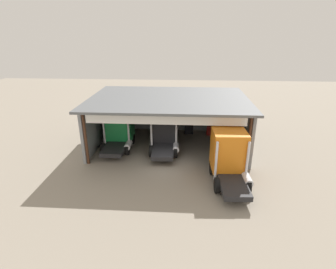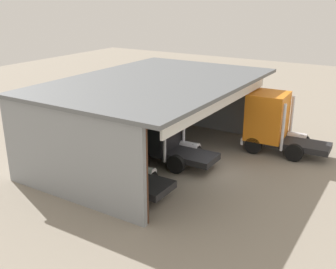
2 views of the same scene
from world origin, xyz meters
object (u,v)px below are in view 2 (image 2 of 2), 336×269
(truck_black_center_bay, at_px, (161,132))
(truck_orange_yard_outside, at_px, (272,122))
(truck_green_center_left_bay, at_px, (110,156))
(tool_cart, at_px, (126,130))
(oil_drum, at_px, (148,123))

(truck_black_center_bay, height_order, truck_orange_yard_outside, truck_orange_yard_outside)
(truck_green_center_left_bay, xyz_separation_m, truck_black_center_bay, (4.30, -0.27, 0.09))
(truck_black_center_bay, height_order, tool_cart, truck_black_center_bay)
(tool_cart, bearing_deg, oil_drum, -8.71)
(truck_green_center_left_bay, relative_size, truck_orange_yard_outside, 0.94)
(truck_green_center_left_bay, height_order, tool_cart, truck_green_center_left_bay)
(truck_black_center_bay, bearing_deg, tool_cart, 61.23)
(truck_orange_yard_outside, bearing_deg, oil_drum, 91.29)
(oil_drum, relative_size, tool_cart, 0.90)
(truck_black_center_bay, xyz_separation_m, tool_cart, (2.29, 4.31, -1.31))
(truck_orange_yard_outside, relative_size, oil_drum, 5.84)
(oil_drum, distance_m, tool_cart, 2.19)
(truck_green_center_left_bay, height_order, truck_orange_yard_outside, truck_orange_yard_outside)
(truck_orange_yard_outside, xyz_separation_m, oil_drum, (-0.61, 9.01, -1.46))
(truck_black_center_bay, distance_m, truck_orange_yard_outside, 7.13)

